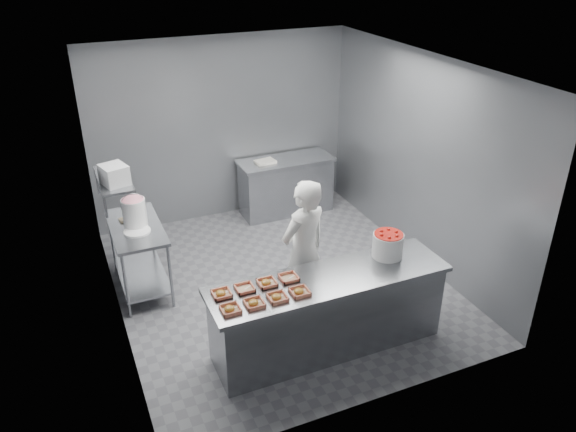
% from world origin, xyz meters
% --- Properties ---
extents(floor, '(4.50, 4.50, 0.00)m').
position_xyz_m(floor, '(0.00, 0.00, 0.00)').
color(floor, '#4C4C51').
rests_on(floor, ground).
extents(ceiling, '(4.50, 4.50, 0.00)m').
position_xyz_m(ceiling, '(0.00, 0.00, 2.80)').
color(ceiling, white).
rests_on(ceiling, wall_back).
extents(wall_back, '(4.00, 0.04, 2.80)m').
position_xyz_m(wall_back, '(0.00, 2.25, 1.40)').
color(wall_back, slate).
rests_on(wall_back, ground).
extents(wall_left, '(0.04, 4.50, 2.80)m').
position_xyz_m(wall_left, '(-2.00, 0.00, 1.40)').
color(wall_left, slate).
rests_on(wall_left, ground).
extents(wall_right, '(0.04, 4.50, 2.80)m').
position_xyz_m(wall_right, '(2.00, 0.00, 1.40)').
color(wall_right, slate).
rests_on(wall_right, ground).
extents(service_counter, '(2.60, 0.70, 0.90)m').
position_xyz_m(service_counter, '(0.00, -1.35, 0.45)').
color(service_counter, slate).
rests_on(service_counter, ground).
extents(prep_table, '(0.60, 1.20, 0.90)m').
position_xyz_m(prep_table, '(-1.65, 0.60, 0.59)').
color(prep_table, slate).
rests_on(prep_table, ground).
extents(back_counter, '(1.50, 0.60, 0.90)m').
position_xyz_m(back_counter, '(0.90, 1.90, 0.45)').
color(back_counter, slate).
rests_on(back_counter, ground).
extents(wall_shelf, '(0.35, 0.90, 0.03)m').
position_xyz_m(wall_shelf, '(-1.82, 0.60, 1.55)').
color(wall_shelf, slate).
rests_on(wall_shelf, wall_left).
extents(tray_0, '(0.19, 0.18, 0.06)m').
position_xyz_m(tray_0, '(-1.13, -1.49, 0.92)').
color(tray_0, tan).
rests_on(tray_0, service_counter).
extents(tray_1, '(0.19, 0.18, 0.06)m').
position_xyz_m(tray_1, '(-0.89, -1.49, 0.92)').
color(tray_1, tan).
rests_on(tray_1, service_counter).
extents(tray_2, '(0.19, 0.18, 0.06)m').
position_xyz_m(tray_2, '(-0.65, -1.49, 0.92)').
color(tray_2, tan).
rests_on(tray_2, service_counter).
extents(tray_3, '(0.19, 0.18, 0.06)m').
position_xyz_m(tray_3, '(-0.41, -1.49, 0.92)').
color(tray_3, tan).
rests_on(tray_3, service_counter).
extents(tray_4, '(0.19, 0.18, 0.06)m').
position_xyz_m(tray_4, '(-1.13, -1.21, 0.92)').
color(tray_4, tan).
rests_on(tray_4, service_counter).
extents(tray_5, '(0.19, 0.18, 0.04)m').
position_xyz_m(tray_5, '(-0.88, -1.21, 0.92)').
color(tray_5, tan).
rests_on(tray_5, service_counter).
extents(tray_6, '(0.19, 0.18, 0.06)m').
position_xyz_m(tray_6, '(-0.65, -1.21, 0.92)').
color(tray_6, tan).
rests_on(tray_6, service_counter).
extents(tray_7, '(0.19, 0.18, 0.04)m').
position_xyz_m(tray_7, '(-0.40, -1.21, 0.92)').
color(tray_7, tan).
rests_on(tray_7, service_counter).
extents(worker, '(0.74, 0.61, 1.76)m').
position_xyz_m(worker, '(-0.02, -0.75, 0.88)').
color(worker, white).
rests_on(worker, ground).
extents(strawberry_tub, '(0.34, 0.34, 0.28)m').
position_xyz_m(strawberry_tub, '(0.78, -1.22, 1.05)').
color(strawberry_tub, silver).
rests_on(strawberry_tub, service_counter).
extents(glaze_bucket, '(0.30, 0.28, 0.44)m').
position_xyz_m(glaze_bucket, '(-1.64, 0.59, 1.09)').
color(glaze_bucket, silver).
rests_on(glaze_bucket, prep_table).
extents(bucket_lid, '(0.36, 0.36, 0.02)m').
position_xyz_m(bucket_lid, '(-1.66, 0.43, 0.91)').
color(bucket_lid, silver).
rests_on(bucket_lid, prep_table).
extents(rag, '(0.15, 0.14, 0.02)m').
position_xyz_m(rag, '(-1.74, 0.80, 0.91)').
color(rag, '#CCB28C').
rests_on(rag, prep_table).
extents(appliance, '(0.33, 0.36, 0.22)m').
position_xyz_m(appliance, '(-1.82, 0.41, 1.68)').
color(appliance, gray).
rests_on(appliance, wall_shelf).
extents(paper_stack, '(0.32, 0.24, 0.04)m').
position_xyz_m(paper_stack, '(0.56, 1.90, 0.92)').
color(paper_stack, silver).
rests_on(paper_stack, back_counter).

